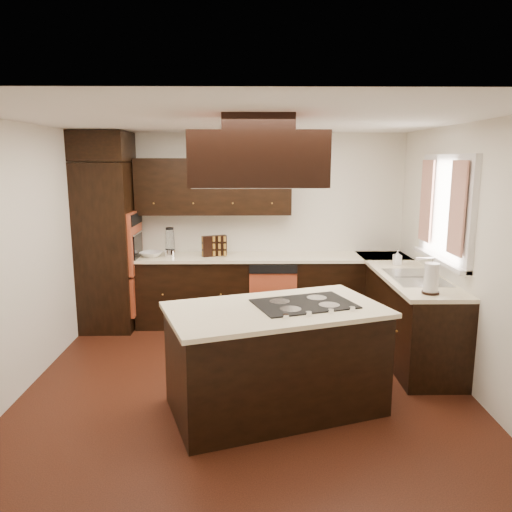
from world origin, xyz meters
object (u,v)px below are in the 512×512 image
oven_column (108,247)px  range_hood (258,159)px  island (275,361)px  spice_rack (214,246)px

oven_column → range_hood: (1.88, -2.25, 1.10)m
oven_column → island: 3.07m
oven_column → range_hood: size_ratio=2.02×
oven_column → island: (2.03, -2.22, -0.62)m
oven_column → range_hood: bearing=-50.3°
island → range_hood: 1.73m
oven_column → range_hood: range_hood is taller
island → spice_rack: 2.47m
range_hood → island: bearing=14.3°
spice_rack → island: bearing=-97.8°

